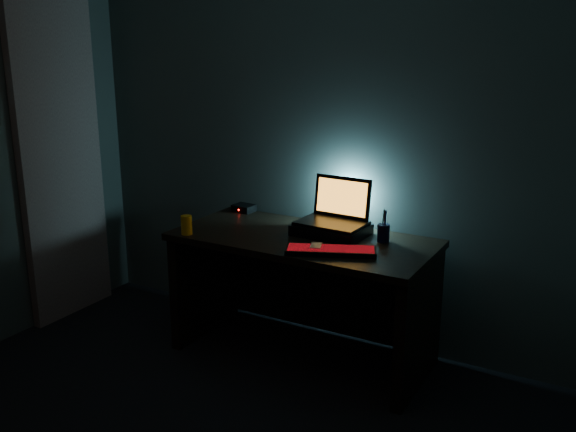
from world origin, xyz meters
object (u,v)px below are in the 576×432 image
(laptop, at_px, (336,213))
(keyboard, at_px, (331,251))
(router, at_px, (244,208))
(juice_glass, at_px, (187,225))
(pen_cup, at_px, (383,233))
(mouse, at_px, (316,247))

(laptop, bearing_deg, keyboard, -65.57)
(keyboard, bearing_deg, laptop, 88.34)
(laptop, bearing_deg, router, 172.52)
(laptop, bearing_deg, juice_glass, -145.57)
(laptop, xyz_separation_m, pen_cup, (0.31, -0.02, -0.07))
(pen_cup, distance_m, juice_glass, 1.13)
(pen_cup, xyz_separation_m, juice_glass, (-1.04, -0.43, 0.01))
(mouse, height_order, pen_cup, pen_cup)
(keyboard, xyz_separation_m, pen_cup, (0.17, 0.33, 0.04))
(laptop, distance_m, juice_glass, 0.87)
(juice_glass, height_order, router, juice_glass)
(mouse, xyz_separation_m, pen_cup, (0.26, 0.33, 0.03))
(mouse, height_order, router, router)
(pen_cup, distance_m, router, 1.04)
(pen_cup, bearing_deg, router, 171.44)
(pen_cup, bearing_deg, laptop, 175.40)
(laptop, relative_size, router, 2.73)
(juice_glass, relative_size, router, 0.77)
(keyboard, distance_m, pen_cup, 0.37)
(juice_glass, bearing_deg, router, 88.81)
(laptop, relative_size, mouse, 4.12)
(mouse, distance_m, router, 0.92)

